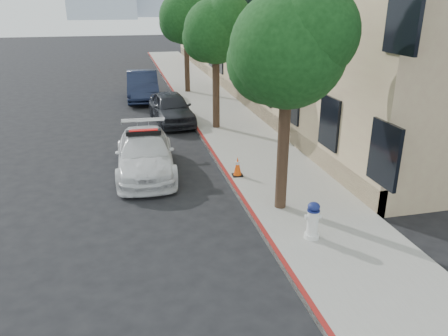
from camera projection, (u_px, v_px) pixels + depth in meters
ground at (165, 192)px, 13.00m from camera, size 120.00×120.00×0.00m
sidewalk at (213, 107)px, 22.81m from camera, size 3.20×50.00×0.15m
curb_strip at (184, 108)px, 22.47m from camera, size 0.12×50.00×0.15m
building at (284, 5)px, 26.75m from camera, size 8.00×36.00×10.00m
tree_near at (290, 49)px, 10.25m from camera, size 2.92×2.82×5.62m
tree_mid at (216, 31)px, 17.54m from camera, size 2.77×2.64×5.43m
tree_far at (186, 17)px, 24.71m from camera, size 3.10×3.00×5.81m
police_car at (145, 153)px, 14.22m from camera, size 2.02×4.59×1.46m
parked_car_mid at (171, 108)px, 19.96m from camera, size 1.99×4.21×1.39m
parked_car_far at (143, 86)px, 24.53m from camera, size 1.86×4.83×1.57m
fire_hydrant at (313, 221)px, 10.06m from camera, size 0.39×0.35×0.91m
traffic_cone at (238, 166)px, 13.69m from camera, size 0.34×0.34×0.62m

